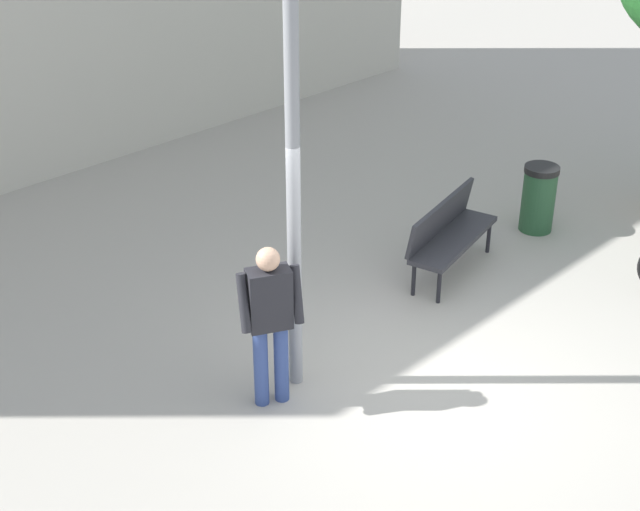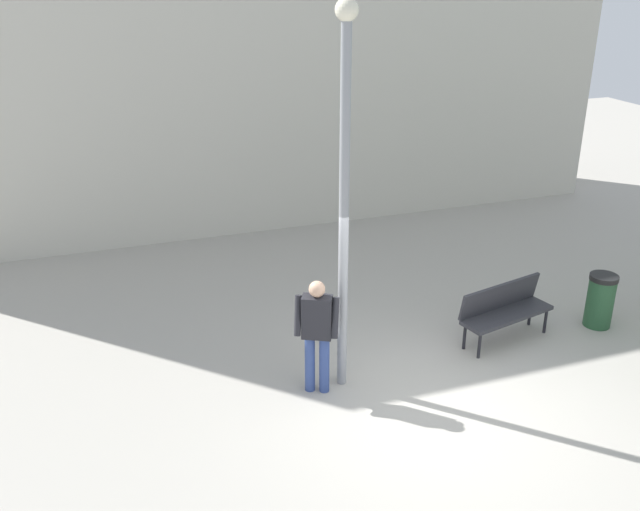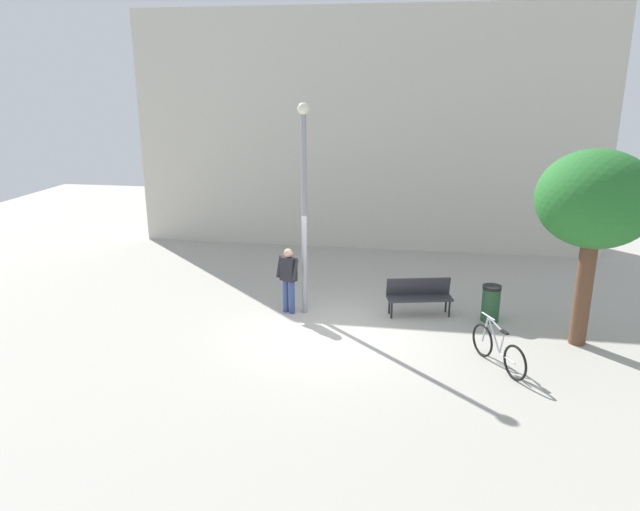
% 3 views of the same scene
% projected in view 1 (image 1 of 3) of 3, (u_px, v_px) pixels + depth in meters
% --- Properties ---
extents(ground_plane, '(36.00, 36.00, 0.00)m').
position_uv_depth(ground_plane, '(431.00, 389.00, 9.06)').
color(ground_plane, '#A8A399').
extents(lamppost, '(0.28, 0.28, 5.14)m').
position_uv_depth(lamppost, '(292.00, 95.00, 7.77)').
color(lamppost, gray).
rests_on(lamppost, ground_plane).
extents(person_by_lamppost, '(0.63, 0.47, 1.67)m').
position_uv_depth(person_by_lamppost, '(270.00, 316.00, 8.43)').
color(person_by_lamppost, '#334784').
rests_on(person_by_lamppost, ground_plane).
extents(park_bench, '(1.67, 0.82, 0.92)m').
position_uv_depth(park_bench, '(448.00, 231.00, 10.89)').
color(park_bench, '#2D2D33').
rests_on(park_bench, ground_plane).
extents(trash_bin, '(0.45, 0.45, 0.90)m').
position_uv_depth(trash_bin, '(538.00, 198.00, 11.92)').
color(trash_bin, '#234C2D').
rests_on(trash_bin, ground_plane).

